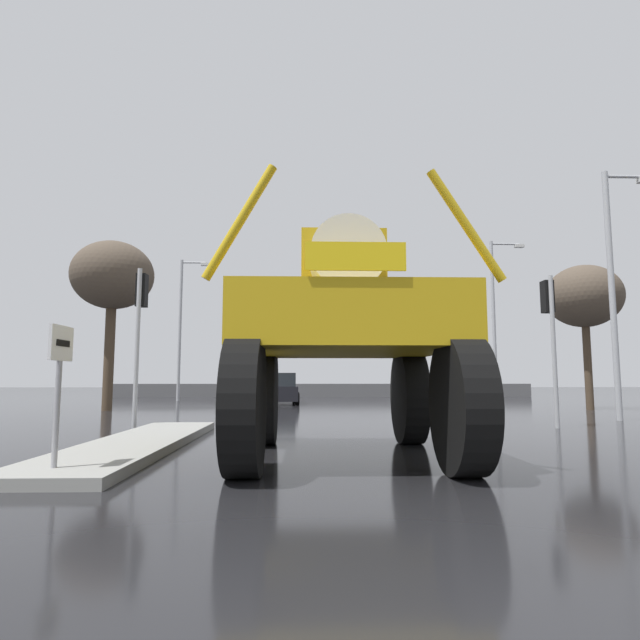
{
  "coord_description": "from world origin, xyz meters",
  "views": [
    {
      "loc": [
        -1.42,
        -1.59,
        1.22
      ],
      "look_at": [
        -1.0,
        10.14,
        2.54
      ],
      "focal_mm": 29.68,
      "sensor_mm": 36.0,
      "label": 1
    }
  ],
  "objects_px": {
    "sedan_ahead": "(279,389)",
    "traffic_signal_near_left": "(140,312)",
    "bare_tree_right": "(584,297)",
    "oversize_sprayer": "(344,336)",
    "traffic_signal_near_right": "(549,317)",
    "streetlight_far_left": "(182,322)",
    "lane_arrow_sign": "(60,369)",
    "streetlight_far_right": "(496,312)",
    "bare_tree_left": "(113,277)",
    "streetlight_near_right": "(615,279)"
  },
  "relations": [
    {
      "from": "bare_tree_right",
      "to": "oversize_sprayer",
      "type": "bearing_deg",
      "value": -131.2
    },
    {
      "from": "oversize_sprayer",
      "to": "traffic_signal_near_left",
      "type": "bearing_deg",
      "value": 44.64
    },
    {
      "from": "oversize_sprayer",
      "to": "traffic_signal_near_left",
      "type": "distance_m",
      "value": 6.85
    },
    {
      "from": "oversize_sprayer",
      "to": "bare_tree_right",
      "type": "bearing_deg",
      "value": -40.88
    },
    {
      "from": "sedan_ahead",
      "to": "streetlight_far_right",
      "type": "bearing_deg",
      "value": -90.15
    },
    {
      "from": "streetlight_far_left",
      "to": "bare_tree_left",
      "type": "height_order",
      "value": "streetlight_far_left"
    },
    {
      "from": "streetlight_near_right",
      "to": "streetlight_far_right",
      "type": "bearing_deg",
      "value": 86.5
    },
    {
      "from": "oversize_sprayer",
      "to": "sedan_ahead",
      "type": "height_order",
      "value": "oversize_sprayer"
    },
    {
      "from": "lane_arrow_sign",
      "to": "streetlight_near_right",
      "type": "height_order",
      "value": "streetlight_near_right"
    },
    {
      "from": "traffic_signal_near_left",
      "to": "bare_tree_left",
      "type": "height_order",
      "value": "bare_tree_left"
    },
    {
      "from": "traffic_signal_near_left",
      "to": "sedan_ahead",
      "type": "bearing_deg",
      "value": 77.46
    },
    {
      "from": "lane_arrow_sign",
      "to": "streetlight_far_right",
      "type": "xyz_separation_m",
      "value": [
        13.27,
        20.59,
        3.39
      ]
    },
    {
      "from": "oversize_sprayer",
      "to": "streetlight_far_right",
      "type": "height_order",
      "value": "streetlight_far_right"
    },
    {
      "from": "oversize_sprayer",
      "to": "traffic_signal_near_right",
      "type": "distance_m",
      "value": 7.56
    },
    {
      "from": "traffic_signal_near_right",
      "to": "streetlight_far_right",
      "type": "height_order",
      "value": "streetlight_far_right"
    },
    {
      "from": "streetlight_far_left",
      "to": "streetlight_far_right",
      "type": "distance_m",
      "value": 17.31
    },
    {
      "from": "lane_arrow_sign",
      "to": "streetlight_far_right",
      "type": "height_order",
      "value": "streetlight_far_right"
    },
    {
      "from": "traffic_signal_near_left",
      "to": "bare_tree_left",
      "type": "relative_size",
      "value": 0.59
    },
    {
      "from": "bare_tree_right",
      "to": "sedan_ahead",
      "type": "bearing_deg",
      "value": 155.55
    },
    {
      "from": "traffic_signal_near_left",
      "to": "traffic_signal_near_right",
      "type": "distance_m",
      "value": 10.47
    },
    {
      "from": "streetlight_near_right",
      "to": "bare_tree_left",
      "type": "bearing_deg",
      "value": 162.19
    },
    {
      "from": "streetlight_far_left",
      "to": "bare_tree_left",
      "type": "bearing_deg",
      "value": -94.53
    },
    {
      "from": "traffic_signal_near_left",
      "to": "streetlight_near_right",
      "type": "bearing_deg",
      "value": 9.08
    },
    {
      "from": "streetlight_far_right",
      "to": "bare_tree_left",
      "type": "xyz_separation_m",
      "value": [
        -17.79,
        -6.3,
        0.54
      ]
    },
    {
      "from": "traffic_signal_near_left",
      "to": "streetlight_near_right",
      "type": "distance_m",
      "value": 13.83
    },
    {
      "from": "oversize_sprayer",
      "to": "bare_tree_left",
      "type": "bearing_deg",
      "value": 33.61
    },
    {
      "from": "streetlight_near_right",
      "to": "bare_tree_left",
      "type": "height_order",
      "value": "streetlight_near_right"
    },
    {
      "from": "streetlight_far_left",
      "to": "bare_tree_left",
      "type": "xyz_separation_m",
      "value": [
        -0.73,
        -9.2,
        0.81
      ]
    },
    {
      "from": "sedan_ahead",
      "to": "traffic_signal_near_left",
      "type": "xyz_separation_m",
      "value": [
        -2.94,
        -13.21,
        2.19
      ]
    },
    {
      "from": "traffic_signal_near_right",
      "to": "streetlight_far_left",
      "type": "relative_size",
      "value": 0.48
    },
    {
      "from": "oversize_sprayer",
      "to": "sedan_ahead",
      "type": "bearing_deg",
      "value": 6.01
    },
    {
      "from": "traffic_signal_near_left",
      "to": "lane_arrow_sign",
      "type": "bearing_deg",
      "value": -81.01
    },
    {
      "from": "oversize_sprayer",
      "to": "sedan_ahead",
      "type": "xyz_separation_m",
      "value": [
        -1.8,
        18.06,
        -1.2
      ]
    },
    {
      "from": "streetlight_far_right",
      "to": "bare_tree_right",
      "type": "height_order",
      "value": "streetlight_far_right"
    },
    {
      "from": "sedan_ahead",
      "to": "bare_tree_left",
      "type": "height_order",
      "value": "bare_tree_left"
    },
    {
      "from": "oversize_sprayer",
      "to": "sedan_ahead",
      "type": "distance_m",
      "value": 18.19
    },
    {
      "from": "streetlight_far_left",
      "to": "bare_tree_left",
      "type": "distance_m",
      "value": 9.27
    },
    {
      "from": "traffic_signal_near_left",
      "to": "streetlight_far_left",
      "type": "bearing_deg",
      "value": 99.25
    },
    {
      "from": "traffic_signal_near_left",
      "to": "bare_tree_right",
      "type": "height_order",
      "value": "bare_tree_right"
    },
    {
      "from": "streetlight_far_right",
      "to": "lane_arrow_sign",
      "type": "bearing_deg",
      "value": -122.8
    },
    {
      "from": "traffic_signal_near_right",
      "to": "streetlight_far_left",
      "type": "height_order",
      "value": "streetlight_far_left"
    },
    {
      "from": "sedan_ahead",
      "to": "traffic_signal_near_left",
      "type": "bearing_deg",
      "value": 163.54
    },
    {
      "from": "sedan_ahead",
      "to": "traffic_signal_near_right",
      "type": "xyz_separation_m",
      "value": [
        7.53,
        -13.21,
        2.12
      ]
    },
    {
      "from": "traffic_signal_near_right",
      "to": "streetlight_near_right",
      "type": "xyz_separation_m",
      "value": [
        3.13,
        2.17,
        1.41
      ]
    },
    {
      "from": "traffic_signal_near_right",
      "to": "streetlight_far_left",
      "type": "xyz_separation_m",
      "value": [
        -13.21,
        16.86,
        1.63
      ]
    },
    {
      "from": "traffic_signal_near_left",
      "to": "streetlight_far_left",
      "type": "relative_size",
      "value": 0.49
    },
    {
      "from": "sedan_ahead",
      "to": "streetlight_far_right",
      "type": "distance_m",
      "value": 12.09
    },
    {
      "from": "lane_arrow_sign",
      "to": "streetlight_near_right",
      "type": "distance_m",
      "value": 15.6
    },
    {
      "from": "streetlight_near_right",
      "to": "traffic_signal_near_left",
      "type": "bearing_deg",
      "value": -170.92
    },
    {
      "from": "lane_arrow_sign",
      "to": "streetlight_far_left",
      "type": "bearing_deg",
      "value": 99.18
    }
  ]
}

